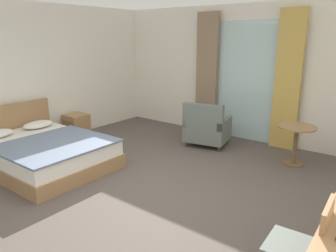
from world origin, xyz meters
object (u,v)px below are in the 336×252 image
object	(u,v)px
round_cafe_table	(296,136)
armchair_by_window	(207,129)
bed	(42,151)
desk_chair	(306,244)
nightstand	(77,126)

from	to	relation	value
round_cafe_table	armchair_by_window	bearing A→B (deg)	-178.38
bed	desk_chair	distance (m)	4.34
bed	armchair_by_window	distance (m)	3.09
bed	round_cafe_table	bearing A→B (deg)	38.63
armchair_by_window	round_cafe_table	size ratio (longest dim) A/B	1.37
nightstand	armchair_by_window	size ratio (longest dim) A/B	0.55
bed	round_cafe_table	xyz separation A→B (m)	(3.35, 2.67, 0.24)
desk_chair	round_cafe_table	xyz separation A→B (m)	(-0.97, 2.97, -0.01)
bed	nightstand	world-z (taller)	bed
desk_chair	bed	bearing A→B (deg)	176.10
armchair_by_window	round_cafe_table	distance (m)	1.72
round_cafe_table	desk_chair	bearing A→B (deg)	-71.85
bed	armchair_by_window	xyz separation A→B (m)	(1.63, 2.63, 0.09)
bed	round_cafe_table	distance (m)	4.29
nightstand	armchair_by_window	distance (m)	2.80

